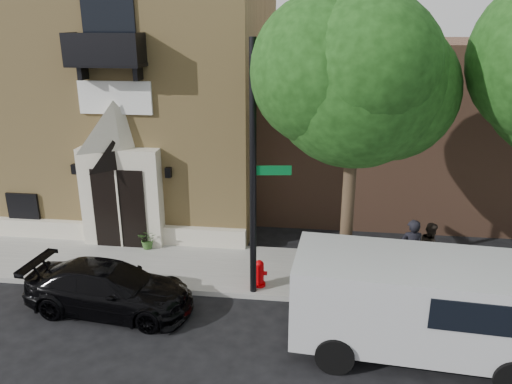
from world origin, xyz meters
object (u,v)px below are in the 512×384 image
fire_hydrant (259,273)px  dumpster (369,266)px  pedestrian_near (410,251)px  pedestrian_far (430,247)px  cargo_van (431,304)px  black_sedan (110,288)px  street_sign (254,174)px

fire_hydrant → dumpster: bearing=6.0°
fire_hydrant → pedestrian_near: pedestrian_near is taller
fire_hydrant → pedestrian_far: (4.79, 1.45, 0.38)m
fire_hydrant → pedestrian_near: size_ratio=0.41×
cargo_van → pedestrian_near: (0.08, 3.07, -0.19)m
black_sedan → dumpster: size_ratio=2.20×
cargo_van → pedestrian_far: cargo_van is taller
black_sedan → fire_hydrant: (3.70, 1.46, -0.10)m
cargo_van → dumpster: bearing=116.5°
street_sign → pedestrian_near: street_sign is taller
fire_hydrant → pedestrian_near: bearing=10.9°
pedestrian_near → black_sedan: bearing=6.0°
street_sign → fire_hydrant: (0.11, 0.29, -2.96)m
fire_hydrant → pedestrian_near: (4.13, 0.79, 0.55)m
cargo_van → fire_hydrant: 4.70m
street_sign → pedestrian_far: street_sign is taller
cargo_van → pedestrian_near: cargo_van is taller
street_sign → pedestrian_far: size_ratio=4.35×
street_sign → pedestrian_far: 5.80m
cargo_van → black_sedan: bearing=178.3°
black_sedan → dumpster: dumpster is taller
pedestrian_near → dumpster: bearing=12.8°
cargo_van → pedestrian_near: 3.08m
black_sedan → pedestrian_far: (8.49, 2.91, 0.28)m
dumpster → pedestrian_far: bearing=36.2°
cargo_van → pedestrian_far: (0.75, 3.73, -0.35)m
dumpster → cargo_van: bearing=-63.9°
black_sedan → pedestrian_near: 8.16m
cargo_van → pedestrian_far: size_ratio=3.75×
black_sedan → street_sign: bearing=-66.8°
cargo_van → street_sign: (-4.16, 2.00, 2.22)m
fire_hydrant → black_sedan: bearing=-158.5°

